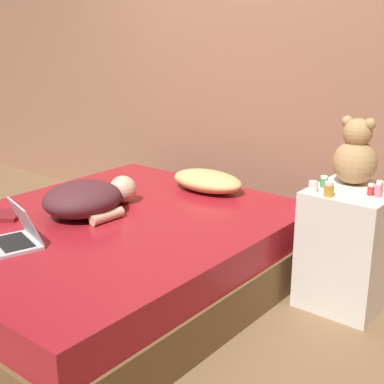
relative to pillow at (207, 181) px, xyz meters
name	(u,v)px	position (x,y,z in m)	size (l,w,h in m)	color
ground_plane	(114,290)	(-0.09, -0.79, -0.51)	(12.00, 12.00, 0.00)	brown
wall_back	(243,54)	(-0.09, 0.51, 0.79)	(8.00, 0.06, 2.60)	#996B51
bed	(112,256)	(-0.09, -0.79, -0.29)	(1.67, 2.04, 0.44)	brown
nightstand	(349,246)	(1.02, -0.05, -0.18)	(0.42, 0.50, 0.66)	silver
pillow	(207,181)	(0.00, 0.00, 0.00)	(0.52, 0.30, 0.13)	tan
person_lying	(88,198)	(-0.26, -0.79, 0.03)	(0.44, 0.64, 0.20)	#4C2328
laptop	(18,235)	(-0.18, -1.32, -0.02)	(0.33, 0.29, 0.21)	silver
teddy_bear	(356,155)	(0.97, 0.04, 0.31)	(0.24, 0.24, 0.37)	tan
bottle_amber	(329,189)	(0.97, -0.25, 0.19)	(0.05, 0.05, 0.08)	gold
bottle_white	(313,187)	(0.87, -0.23, 0.18)	(0.05, 0.05, 0.06)	white
bottle_orange	(379,187)	(1.14, -0.02, 0.18)	(0.04, 0.04, 0.06)	orange
bottle_pink	(379,190)	(1.17, -0.11, 0.19)	(0.03, 0.03, 0.08)	pink
bottle_green	(324,182)	(0.87, -0.12, 0.18)	(0.04, 0.04, 0.06)	#3D8E4C
bottle_red	(371,190)	(1.13, -0.10, 0.18)	(0.04, 0.04, 0.06)	#B72D2D
book	(4,216)	(-0.59, -1.14, -0.06)	(0.24, 0.24, 0.02)	maroon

